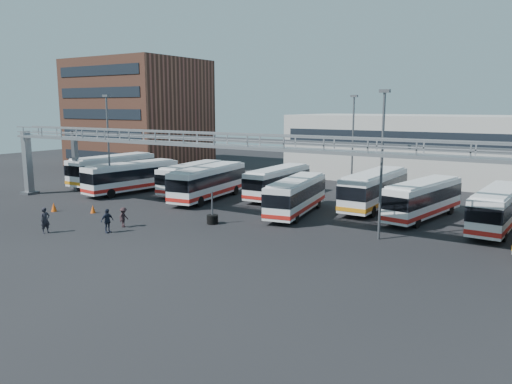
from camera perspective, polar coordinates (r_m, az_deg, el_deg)
The scene contains 22 objects.
ground at distance 35.65m, azimuth -8.71°, elevation -5.14°, with size 140.00×140.00×0.00m, color black.
gantry at distance 39.23m, azimuth -3.27°, elevation 4.50°, with size 51.40×5.15×7.10m.
apartment_building at distance 79.66m, azimuth -13.24°, elevation 8.73°, with size 18.00×15.00×16.00m, color brown.
warehouse at distance 64.98m, azimuth 22.80°, elevation 4.52°, with size 42.00×14.00×8.00m, color #9E9E99.
light_pole_left at distance 51.59m, azimuth -16.53°, elevation 5.63°, with size 0.70×0.35×10.21m.
light_pole_mid at distance 34.76m, azimuth 14.20°, elevation 3.90°, with size 0.70×0.35×10.21m.
light_pole_back at distance 51.53m, azimuth 11.00°, elevation 5.85°, with size 0.70×0.35×10.21m.
bus_0 at distance 60.79m, azimuth -16.07°, elevation 2.59°, with size 2.65×11.31×3.43m.
bus_1 at distance 54.53m, azimuth -14.00°, elevation 1.79°, with size 3.96×10.96×3.26m.
bus_2 at distance 53.79m, azimuth -7.31°, elevation 1.78°, with size 3.50×10.27×3.06m.
bus_3 at distance 49.15m, azimuth -5.45°, elevation 1.23°, with size 3.85×11.16×3.32m.
bus_4 at distance 50.10m, azimuth 2.54°, elevation 1.26°, with size 2.64×10.13×3.06m.
bus_5 at distance 42.43m, azimuth 4.64°, elevation -0.30°, with size 4.06×10.41×3.08m.
bus_6 at distance 45.81m, azimuth 13.40°, elevation 0.41°, with size 2.67×11.08×3.36m.
bus_7 at distance 42.76m, azimuth 18.53°, elevation -0.66°, with size 4.12×10.56×3.13m.
bus_8 at distance 41.02m, azimuth 25.93°, elevation -1.59°, with size 2.93×10.37×3.12m.
pedestrian_a at distance 39.27m, azimuth -22.95°, elevation -3.00°, with size 0.69×0.45×1.90m, color black.
pedestrian_c at distance 39.29m, azimuth -14.89°, elevation -2.81°, with size 0.99×0.57×1.53m, color #2D1E21.
pedestrian_d at distance 37.85m, azimuth -16.65°, elevation -3.18°, with size 1.04×0.43×1.77m, color #1B2132.
cone_left at distance 47.12m, azimuth -22.10°, elevation -1.60°, with size 0.50×0.50×0.79m, color #D64D0B.
cone_right at distance 45.28m, azimuth -18.14°, elevation -1.86°, with size 0.44×0.44×0.71m, color #D64D0B.
tire_stack at distance 39.26m, azimuth -5.01°, elevation -3.03°, with size 0.89×0.89×2.55m.
Camera 1 is at (22.77, -25.87, 9.11)m, focal length 35.00 mm.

